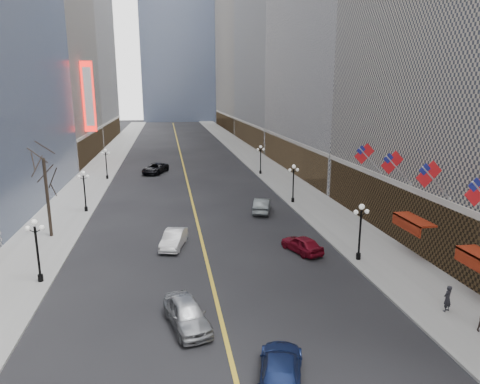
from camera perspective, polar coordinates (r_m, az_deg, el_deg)
name	(u,v)px	position (r m, az deg, el deg)	size (l,w,h in m)	color
sidewalk_east	(268,169)	(72.71, 3.75, 3.05)	(6.00, 230.00, 0.15)	gray
sidewalk_west	(96,175)	(71.65, -18.61, 2.21)	(6.00, 230.00, 0.15)	gray
lane_line	(183,162)	(80.66, -7.67, 3.94)	(0.25, 200.00, 0.02)	gold
bldg_east_c	(299,44)	(111.01, 7.84, 19.02)	(26.60, 40.60, 48.80)	#99999C
bldg_east_d	(261,35)	(153.14, 2.83, 20.18)	(26.60, 46.60, 62.80)	#9D9382
bldg_west_c	(7,20)	(91.49, -28.66, 19.45)	(26.60, 30.60, 50.80)	#9D9382
streetlamp_east_1	(360,226)	(34.48, 15.76, -4.38)	(1.26, 0.44, 4.52)	black
streetlamp_east_2	(293,179)	(50.75, 7.13, 1.68)	(1.26, 0.44, 4.52)	black
streetlamp_east_3	(261,157)	(67.91, 2.76, 4.74)	(1.26, 0.44, 4.52)	black
streetlamp_west_1	(37,244)	(32.55, -25.49, -6.28)	(1.26, 0.44, 4.52)	black
streetlamp_west_2	(84,187)	(49.47, -20.05, 0.65)	(1.26, 0.44, 4.52)	black
streetlamp_west_3	(106,161)	(66.95, -17.43, 4.01)	(1.26, 0.44, 4.52)	black
flag_3	(431,176)	(32.62, 24.09, 1.90)	(2.87, 0.12, 2.87)	#B2B2B7
flag_4	(394,164)	(36.80, 19.83, 3.47)	(2.87, 0.12, 2.87)	#B2B2B7
flag_5	(366,155)	(41.17, 16.45, 4.70)	(2.87, 0.12, 2.87)	#B2B2B7
awning_c	(412,221)	(36.45, 21.92, -3.60)	(1.40, 4.00, 0.93)	maroon
theatre_marquee	(89,97)	(80.62, -19.54, 11.87)	(2.00, 0.55, 12.00)	red
tree_west_far	(45,170)	(41.55, -24.61, 2.64)	(3.60, 3.60, 7.92)	#2D231C
car_nb_near	(187,313)	(25.38, -7.10, -15.77)	(1.91, 4.75, 1.62)	#96999D
car_nb_mid	(174,239)	(37.25, -8.82, -6.19)	(1.57, 4.50, 1.48)	silver
car_nb_far	(155,168)	(70.50, -11.23, 3.11)	(2.73, 5.92, 1.64)	black
car_sb_near	(281,369)	(21.28, 5.44, -22.42)	(1.99, 4.89, 1.42)	navy
car_sb_mid	(302,244)	(36.07, 8.26, -6.88)	(1.68, 4.19, 1.43)	maroon
car_sb_far	(262,205)	(47.13, 2.96, -1.78)	(1.68, 4.82, 1.59)	#565C5E
ped_ne_corner	(447,298)	(29.19, 25.92, -12.65)	(0.61, 0.44, 1.66)	black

